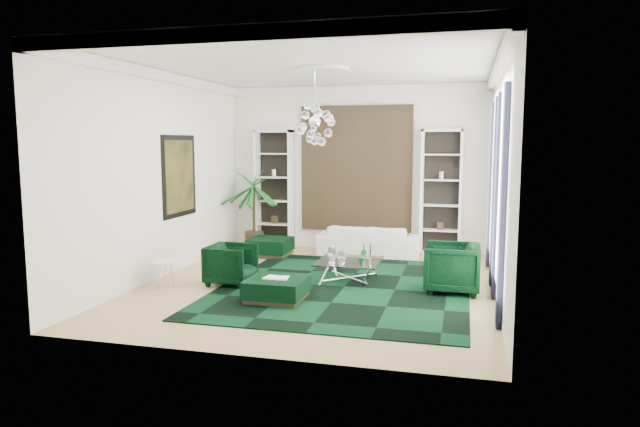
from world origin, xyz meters
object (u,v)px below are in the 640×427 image
(coffee_table, at_px, (349,271))
(ottoman_front, at_px, (277,289))
(armchair_left, at_px, (231,264))
(sofa, at_px, (369,240))
(armchair_right, at_px, (452,268))
(side_table, at_px, (165,275))
(palm, at_px, (254,198))
(ottoman_side, at_px, (270,247))

(coffee_table, distance_m, ottoman_front, 1.75)
(armchair_left, bearing_deg, sofa, -30.45)
(armchair_right, bearing_deg, side_table, -79.28)
(sofa, distance_m, ottoman_front, 4.15)
(armchair_left, height_order, side_table, armchair_left)
(armchair_left, height_order, palm, palm)
(armchair_right, height_order, ottoman_side, armchair_right)
(ottoman_front, bearing_deg, coffee_table, 60.05)
(coffee_table, bearing_deg, ottoman_side, 138.97)
(sofa, xyz_separation_m, armchair_left, (-1.92, -3.27, 0.03))
(armchair_left, xyz_separation_m, ottoman_side, (-0.19, 2.61, -0.17))
(palm, bearing_deg, armchair_left, -75.79)
(ottoman_side, bearing_deg, sofa, 17.34)
(armchair_left, bearing_deg, coffee_table, -70.09)
(armchair_right, xyz_separation_m, palm, (-4.65, 2.95, 0.80))
(ottoman_front, xyz_separation_m, side_table, (-2.15, 0.30, 0.04))
(armchair_right, relative_size, ottoman_side, 1.05)
(coffee_table, xyz_separation_m, ottoman_side, (-2.18, 1.89, 0.00))
(ottoman_side, xyz_separation_m, side_table, (-0.85, -3.11, 0.03))
(armchair_right, bearing_deg, ottoman_front, -65.57)
(coffee_table, height_order, ottoman_front, coffee_table)
(coffee_table, relative_size, side_table, 2.40)
(armchair_right, xyz_separation_m, side_table, (-4.83, -0.92, -0.19))
(sofa, bearing_deg, ottoman_front, 78.77)
(sofa, relative_size, palm, 0.93)
(armchair_right, distance_m, palm, 5.57)
(armchair_right, distance_m, ottoman_side, 4.55)
(armchair_right, bearing_deg, coffee_table, -99.35)
(sofa, distance_m, palm, 2.92)
(ottoman_side, relative_size, palm, 0.36)
(sofa, height_order, ottoman_side, sofa)
(coffee_table, xyz_separation_m, side_table, (-3.02, -1.21, 0.03))
(armchair_left, distance_m, side_table, 1.15)
(sofa, relative_size, armchair_left, 2.86)
(coffee_table, bearing_deg, sofa, 91.48)
(sofa, relative_size, coffee_table, 2.01)
(side_table, relative_size, palm, 0.19)
(armchair_left, height_order, ottoman_front, armchair_left)
(armchair_right, height_order, ottoman_front, armchair_right)
(sofa, xyz_separation_m, palm, (-2.78, 0.10, 0.88))
(side_table, bearing_deg, armchair_right, 10.72)
(side_table, distance_m, palm, 3.99)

